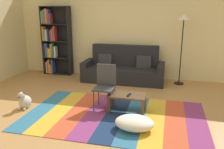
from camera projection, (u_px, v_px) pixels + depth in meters
ground_plane at (104, 109)px, 4.86m from camera, size 14.00×14.00×0.00m
back_wall at (127, 31)px, 6.88m from camera, size 6.80×0.10×2.70m
rug at (114, 116)px, 4.53m from camera, size 3.38×2.09×0.01m
couch at (123, 69)px, 6.66m from camera, size 2.26×0.80×1.00m
bookshelf at (53, 42)px, 7.26m from camera, size 0.90×0.28×2.07m
coffee_table at (127, 98)px, 4.64m from camera, size 0.74×0.42×0.36m
pouf at (134, 123)px, 3.99m from camera, size 0.66×0.51×0.23m
dog at (24, 101)px, 4.85m from camera, size 0.22×0.35×0.40m
standing_lamp at (183, 26)px, 6.08m from camera, size 0.32×0.32×1.86m
tv_remote at (129, 95)px, 4.57m from camera, size 0.07×0.16×0.02m
folding_chair at (105, 83)px, 4.79m from camera, size 0.40×0.40×0.90m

